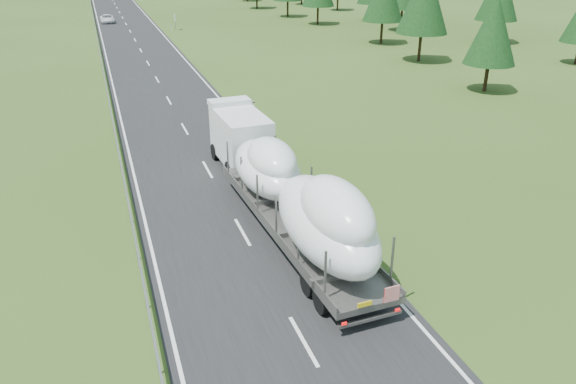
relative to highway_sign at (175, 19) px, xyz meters
name	(u,v)px	position (x,y,z in m)	size (l,w,h in m)	color
ground	(303,341)	(-7.20, -80.00, -1.81)	(400.00, 400.00, 0.00)	#2E4617
road_surface	(122,17)	(-7.20, 20.00, -1.80)	(10.00, 400.00, 0.02)	black
guardrail	(93,15)	(-12.50, 19.94, -1.21)	(0.10, 400.00, 0.76)	slate
highway_sign	(175,19)	(0.00, 0.00, 0.00)	(0.08, 0.90, 2.60)	slate
boat_truck	(285,182)	(-4.94, -71.15, 0.73)	(3.74, 21.24, 4.91)	white
distant_van	(107,19)	(-10.16, 12.73, -1.11)	(2.30, 4.99, 1.39)	white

